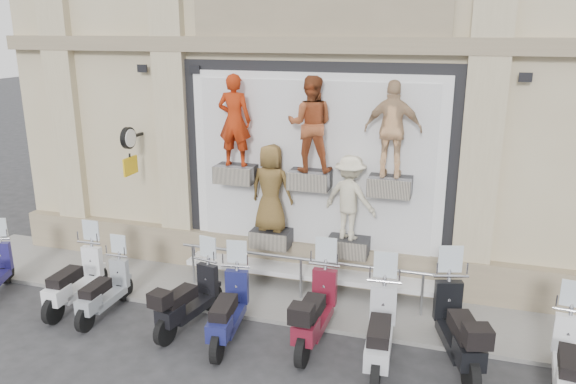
% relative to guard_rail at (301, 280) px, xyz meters
% --- Properties ---
extents(ground, '(90.00, 90.00, 0.00)m').
position_rel_guard_rail_xyz_m(ground, '(0.00, -2.00, -0.47)').
color(ground, '#2B2B2D').
rests_on(ground, ground).
extents(sidewalk, '(16.00, 2.20, 0.08)m').
position_rel_guard_rail_xyz_m(sidewalk, '(0.00, 0.10, -0.43)').
color(sidewalk, gray).
rests_on(sidewalk, ground).
extents(shop_vitrine, '(5.60, 0.92, 4.30)m').
position_rel_guard_rail_xyz_m(shop_vitrine, '(0.06, 0.74, 2.00)').
color(shop_vitrine, black).
rests_on(shop_vitrine, ground).
extents(guard_rail, '(5.06, 0.10, 0.93)m').
position_rel_guard_rail_xyz_m(guard_rail, '(0.00, 0.00, 0.00)').
color(guard_rail, '#9EA0A5').
rests_on(guard_rail, ground).
extents(clock_sign_bracket, '(0.10, 0.80, 1.02)m').
position_rel_guard_rail_xyz_m(clock_sign_bracket, '(-3.90, 0.47, 2.34)').
color(clock_sign_bracket, black).
rests_on(clock_sign_bracket, ground).
extents(scooter_b, '(0.60, 1.91, 1.54)m').
position_rel_guard_rail_xyz_m(scooter_b, '(-4.06, -1.45, 0.30)').
color(scooter_b, white).
rests_on(scooter_b, ground).
extents(scooter_c, '(0.52, 1.72, 1.39)m').
position_rel_guard_rail_xyz_m(scooter_c, '(-3.32, -1.59, 0.23)').
color(scooter_c, gray).
rests_on(scooter_c, ground).
extents(scooter_d, '(0.87, 1.93, 1.52)m').
position_rel_guard_rail_xyz_m(scooter_d, '(-1.62, -1.51, 0.29)').
color(scooter_d, black).
rests_on(scooter_d, ground).
extents(scooter_e, '(0.82, 1.99, 1.57)m').
position_rel_guard_rail_xyz_m(scooter_e, '(-0.79, -1.70, 0.32)').
color(scooter_e, '#161A4F').
rests_on(scooter_e, ground).
extents(scooter_f, '(0.62, 2.05, 1.66)m').
position_rel_guard_rail_xyz_m(scooter_f, '(0.64, -1.35, 0.37)').
color(scooter_f, maroon).
rests_on(scooter_f, ground).
extents(scooter_g, '(0.75, 2.09, 1.67)m').
position_rel_guard_rail_xyz_m(scooter_g, '(1.78, -1.73, 0.37)').
color(scooter_g, '#B5B8BD').
rests_on(scooter_g, ground).
extents(scooter_h, '(1.21, 2.22, 1.73)m').
position_rel_guard_rail_xyz_m(scooter_h, '(2.94, -1.30, 0.40)').
color(scooter_h, black).
rests_on(scooter_h, ground).
extents(scooter_i, '(0.76, 1.97, 1.56)m').
position_rel_guard_rail_xyz_m(scooter_i, '(4.47, -1.71, 0.32)').
color(scooter_i, white).
rests_on(scooter_i, ground).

